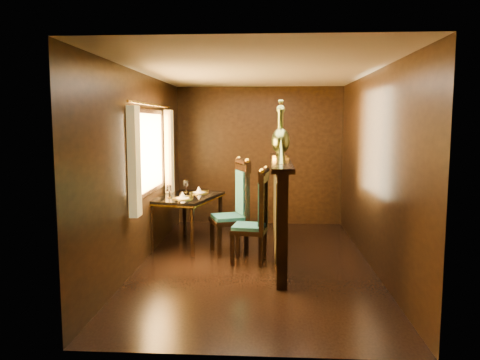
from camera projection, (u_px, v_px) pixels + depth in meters
The scene contains 8 objects.
ground at pixel (255, 263), 6.21m from camera, with size 5.00×5.00×0.00m, color black.
room_shell at pixel (249, 144), 6.04m from camera, with size 3.04×5.04×2.52m.
partition at pixel (279, 206), 6.40m from camera, with size 0.26×2.70×1.36m.
dining_table at pixel (188, 200), 7.08m from camera, with size 1.06×1.43×0.95m.
chair_left at pixel (258, 213), 6.17m from camera, with size 0.52×0.54×1.28m.
chair_right at pixel (237, 203), 6.69m from camera, with size 0.64×0.65×1.36m.
peacock_left at pixel (281, 130), 6.13m from camera, with size 0.25×0.67×0.80m, color #184936, non-canonical shape.
peacock_right at pixel (280, 130), 6.46m from camera, with size 0.25×0.67×0.80m, color #184936, non-canonical shape.
Camera 1 is at (0.16, -6.03, 1.85)m, focal length 35.00 mm.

